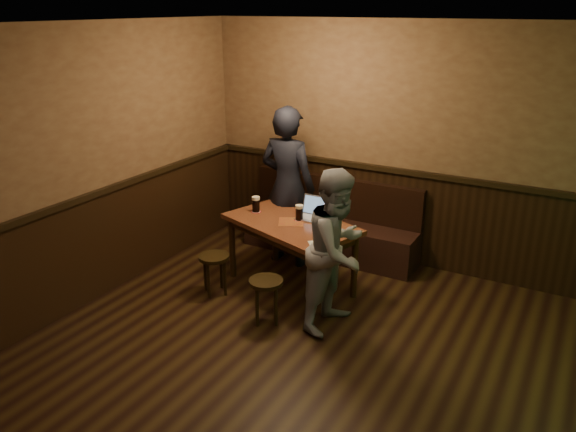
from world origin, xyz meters
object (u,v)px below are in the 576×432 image
(pub_table, at_px, (291,231))
(person_grey, at_px, (337,250))
(pint_left, at_px, (256,204))
(person_suit, at_px, (288,187))
(stool_right, at_px, (266,288))
(laptop, at_px, (314,213))
(pint_mid, at_px, (299,213))
(stool_left, at_px, (214,263))
(pint_right, at_px, (323,227))
(bench, at_px, (330,230))

(pub_table, xyz_separation_m, person_grey, (0.76, -0.47, 0.12))
(pub_table, bearing_deg, pint_left, -171.07)
(pub_table, bearing_deg, person_suit, 140.78)
(stool_right, bearing_deg, laptop, 89.48)
(pint_mid, bearing_deg, pub_table, -118.91)
(stool_left, bearing_deg, pub_table, 40.38)
(pint_left, relative_size, pint_right, 1.00)
(bench, bearing_deg, pint_mid, -86.90)
(stool_left, bearing_deg, pint_left, 77.12)
(pint_right, bearing_deg, pub_table, 159.91)
(stool_left, xyz_separation_m, person_grey, (1.39, 0.07, 0.43))
(person_suit, bearing_deg, pint_right, 138.91)
(pint_right, bearing_deg, person_suit, 138.37)
(laptop, distance_m, person_suit, 0.62)
(pub_table, bearing_deg, laptop, 73.55)
(pint_left, distance_m, laptop, 0.67)
(laptop, bearing_deg, person_grey, -49.60)
(pub_table, height_order, pint_mid, pint_mid)
(bench, xyz_separation_m, pub_table, (0.00, -1.01, 0.35))
(pub_table, relative_size, pint_left, 8.94)
(pub_table, height_order, laptop, laptop)
(pub_table, bearing_deg, stool_left, -121.50)
(pint_right, bearing_deg, pint_mid, 147.70)
(pub_table, height_order, pint_right, pint_right)
(pub_table, height_order, person_suit, person_suit)
(pint_left, height_order, laptop, laptop)
(pub_table, bearing_deg, pint_mid, 79.21)
(bench, distance_m, stool_right, 1.78)
(pub_table, height_order, stool_right, pub_table)
(stool_right, bearing_deg, person_grey, 25.91)
(bench, distance_m, pint_mid, 1.06)
(pint_left, height_order, pint_mid, pint_left)
(person_suit, bearing_deg, bench, -127.42)
(stool_left, height_order, person_suit, person_suit)
(person_suit, distance_m, person_grey, 1.52)
(stool_left, height_order, pint_right, pint_right)
(pint_mid, bearing_deg, stool_left, -137.39)
(stool_right, distance_m, laptop, 1.10)
(pub_table, bearing_deg, pint_right, -1.97)
(stool_right, bearing_deg, person_suit, 110.89)
(stool_right, height_order, pint_right, pint_right)
(person_suit, bearing_deg, pub_table, 123.20)
(person_suit, bearing_deg, laptop, 148.25)
(pint_mid, relative_size, laptop, 0.53)
(bench, distance_m, pub_table, 1.06)
(laptop, bearing_deg, stool_left, -136.16)
(pint_mid, distance_m, person_grey, 0.90)
(bench, bearing_deg, person_suit, -127.97)
(stool_left, distance_m, laptop, 1.20)
(pub_table, bearing_deg, stool_right, -60.88)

